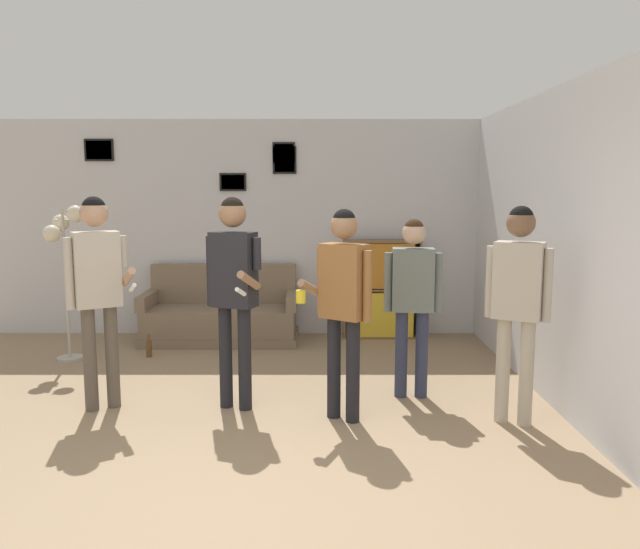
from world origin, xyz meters
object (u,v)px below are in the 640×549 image
object	(u,v)px
person_player_foreground_center	(234,279)
bottle_on_floor	(149,348)
person_spectator_far_right	(519,291)
floor_lamp	(64,243)
person_watcher_holding_cup	(344,292)
person_spectator_near_bookshelf	(413,290)
bookshelf	(382,289)
couch	(222,317)
person_player_foreground_left	(98,279)

from	to	relation	value
person_player_foreground_center	bottle_on_floor	distance (m)	2.24
person_spectator_far_right	bottle_on_floor	xyz separation A→B (m)	(-3.42, 1.96, -0.96)
floor_lamp	person_watcher_holding_cup	xyz separation A→B (m)	(2.91, -1.77, -0.23)
person_player_foreground_center	person_spectator_near_bookshelf	xyz separation A→B (m)	(1.53, 0.29, -0.14)
floor_lamp	person_spectator_near_bookshelf	size ratio (longest dim) A/B	1.05
bookshelf	person_watcher_holding_cup	size ratio (longest dim) A/B	0.72
person_watcher_holding_cup	person_player_foreground_center	bearing A→B (deg)	163.78
person_player_foreground_center	person_spectator_far_right	size ratio (longest dim) A/B	1.04
couch	bottle_on_floor	xyz separation A→B (m)	(-0.68, -0.77, -0.20)
couch	person_spectator_far_right	xyz separation A→B (m)	(2.74, -2.73, 0.77)
floor_lamp	person_spectator_far_right	xyz separation A→B (m)	(4.26, -1.86, -0.22)
couch	person_player_foreground_left	bearing A→B (deg)	-104.65
floor_lamp	person_spectator_far_right	distance (m)	4.65
couch	person_watcher_holding_cup	size ratio (longest dim) A/B	1.10
person_spectator_far_right	bookshelf	bearing A→B (deg)	104.63
bookshelf	person_player_foreground_center	size ratio (longest dim) A/B	0.68
bookshelf	bottle_on_floor	xyz separation A→B (m)	(-2.66, -0.96, -0.51)
floor_lamp	person_player_foreground_center	distance (m)	2.52
bookshelf	person_spectator_far_right	world-z (taller)	person_spectator_far_right
floor_lamp	person_player_foreground_left	distance (m)	1.77
bookshelf	person_spectator_near_bookshelf	size ratio (longest dim) A/B	0.76
person_player_foreground_left	person_spectator_near_bookshelf	world-z (taller)	person_player_foreground_left
person_player_foreground_center	bottle_on_floor	xyz separation A→B (m)	(-1.18, 1.62, -1.01)
bookshelf	bottle_on_floor	distance (m)	2.87
floor_lamp	person_spectator_near_bookshelf	xyz separation A→B (m)	(3.54, -1.22, -0.31)
floor_lamp	bottle_on_floor	distance (m)	1.45
person_spectator_far_right	bottle_on_floor	distance (m)	4.06
bookshelf	person_spectator_far_right	distance (m)	3.06
person_player_foreground_center	floor_lamp	bearing A→B (deg)	143.06
bookshelf	person_spectator_near_bookshelf	xyz separation A→B (m)	(0.05, -2.29, 0.36)
bottle_on_floor	person_spectator_near_bookshelf	bearing A→B (deg)	-26.12
person_spectator_near_bookshelf	person_watcher_holding_cup	bearing A→B (deg)	-138.60
person_watcher_holding_cup	floor_lamp	bearing A→B (deg)	148.64
floor_lamp	person_player_foreground_left	world-z (taller)	person_player_foreground_left
bookshelf	person_spectator_near_bookshelf	world-z (taller)	person_spectator_near_bookshelf
bottle_on_floor	bookshelf	bearing A→B (deg)	19.89
person_player_foreground_center	person_watcher_holding_cup	xyz separation A→B (m)	(0.90, -0.26, -0.07)
person_player_foreground_left	person_spectator_near_bookshelf	xyz separation A→B (m)	(2.65, 0.30, -0.15)
person_player_foreground_center	person_watcher_holding_cup	distance (m)	0.94
person_player_foreground_left	bottle_on_floor	size ratio (longest dim) A/B	7.01
couch	floor_lamp	size ratio (longest dim) A/B	1.12
bottle_on_floor	person_spectator_far_right	bearing A→B (deg)	-29.84
person_player_foreground_center	person_spectator_far_right	xyz separation A→B (m)	(2.25, -0.34, -0.05)
person_spectator_near_bookshelf	couch	bearing A→B (deg)	133.99
floor_lamp	person_player_foreground_center	xyz separation A→B (m)	(2.01, -1.51, -0.17)
person_player_foreground_left	person_player_foreground_center	xyz separation A→B (m)	(1.12, 0.01, -0.00)
person_watcher_holding_cup	person_spectator_far_right	bearing A→B (deg)	-3.52
couch	person_spectator_near_bookshelf	distance (m)	2.99
couch	bookshelf	size ratio (longest dim) A/B	1.54
person_player_foreground_left	bottle_on_floor	xyz separation A→B (m)	(-0.06, 1.63, -1.01)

